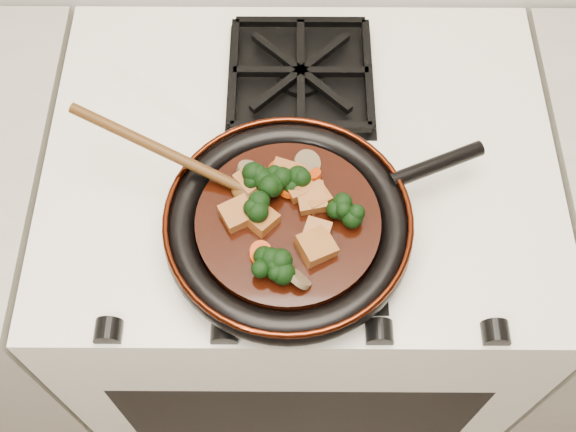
{
  "coord_description": "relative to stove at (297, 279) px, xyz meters",
  "views": [
    {
      "loc": [
        -0.02,
        1.09,
        1.79
      ],
      "look_at": [
        -0.02,
        1.55,
        0.97
      ],
      "focal_mm": 45.0,
      "sensor_mm": 36.0,
      "label": 1
    }
  ],
  "objects": [
    {
      "name": "braising_sauce",
      "position": [
        -0.02,
        -0.14,
        0.5
      ],
      "size": [
        0.25,
        0.25,
        0.02
      ],
      "primitive_type": "cylinder",
      "color": "black",
      "rests_on": "skillet"
    },
    {
      "name": "mushroom_slice_1",
      "position": [
        -0.07,
        -0.07,
        0.52
      ],
      "size": [
        0.05,
        0.05,
        0.02
      ],
      "primitive_type": "cylinder",
      "rotation": [
        0.47,
        0.0,
        2.27
      ],
      "color": "brown",
      "rests_on": "braising_sauce"
    },
    {
      "name": "broccoli_floret_1",
      "position": [
        0.06,
        -0.14,
        0.52
      ],
      "size": [
        0.09,
        0.08,
        0.07
      ],
      "primitive_type": null,
      "rotation": [
        -0.11,
        -0.21,
        1.07
      ],
      "color": "black",
      "rests_on": "braising_sauce"
    },
    {
      "name": "tofu_cube_2",
      "position": [
        -0.02,
        -0.08,
        0.52
      ],
      "size": [
        0.05,
        0.05,
        0.03
      ],
      "primitive_type": "cube",
      "rotation": [
        0.02,
        -0.12,
        2.88
      ],
      "color": "brown",
      "rests_on": "braising_sauce"
    },
    {
      "name": "burner_grate_back",
      "position": [
        0.0,
        0.14,
        0.46
      ],
      "size": [
        0.23,
        0.23,
        0.03
      ],
      "primitive_type": null,
      "color": "black",
      "rests_on": "stove"
    },
    {
      "name": "tofu_cube_4",
      "position": [
        -0.0,
        -0.1,
        0.52
      ],
      "size": [
        0.05,
        0.05,
        0.02
      ],
      "primitive_type": "cube",
      "rotation": [
        -0.05,
        0.0,
        2.02
      ],
      "color": "brown",
      "rests_on": "braising_sauce"
    },
    {
      "name": "carrot_coin_2",
      "position": [
        -0.05,
        -0.19,
        0.51
      ],
      "size": [
        0.03,
        0.03,
        0.02
      ],
      "primitive_type": "cylinder",
      "rotation": [
        0.26,
        -0.13,
        0.0
      ],
      "color": "#BB3205",
      "rests_on": "braising_sauce"
    },
    {
      "name": "tofu_cube_1",
      "position": [
        -0.05,
        -0.15,
        0.52
      ],
      "size": [
        0.05,
        0.05,
        0.02
      ],
      "primitive_type": "cube",
      "rotation": [
        0.11,
        0.04,
        2.39
      ],
      "color": "brown",
      "rests_on": "braising_sauce"
    },
    {
      "name": "carrot_coin_1",
      "position": [
        -0.02,
        -0.1,
        0.51
      ],
      "size": [
        0.03,
        0.03,
        0.02
      ],
      "primitive_type": "cylinder",
      "rotation": [
        -0.35,
        0.2,
        0.0
      ],
      "color": "#BB3205",
      "rests_on": "braising_sauce"
    },
    {
      "name": "tofu_cube_6",
      "position": [
        0.02,
        -0.17,
        0.52
      ],
      "size": [
        0.04,
        0.05,
        0.02
      ],
      "primitive_type": "cube",
      "rotation": [
        -0.01,
        -0.11,
        1.25
      ],
      "color": "brown",
      "rests_on": "braising_sauce"
    },
    {
      "name": "broccoli_floret_0",
      "position": [
        -0.01,
        -0.09,
        0.52
      ],
      "size": [
        0.07,
        0.08,
        0.06
      ],
      "primitive_type": null,
      "rotation": [
        -0.18,
        -0.08,
        0.14
      ],
      "color": "black",
      "rests_on": "braising_sauce"
    },
    {
      "name": "tofu_cube_5",
      "position": [
        0.01,
        -0.12,
        0.52
      ],
      "size": [
        0.04,
        0.05,
        0.03
      ],
      "primitive_type": "cube",
      "rotation": [
        0.06,
        -0.09,
        0.17
      ],
      "color": "brown",
      "rests_on": "braising_sauce"
    },
    {
      "name": "mushroom_slice_0",
      "position": [
        -0.0,
        -0.23,
        0.52
      ],
      "size": [
        0.04,
        0.04,
        0.03
      ],
      "primitive_type": "cylinder",
      "rotation": [
        0.9,
        0.0,
        2.33
      ],
      "color": "brown",
      "rests_on": "braising_sauce"
    },
    {
      "name": "broccoli_floret_5",
      "position": [
        -0.04,
        -0.1,
        0.52
      ],
      "size": [
        0.08,
        0.07,
        0.07
      ],
      "primitive_type": null,
      "rotation": [
        0.23,
        -0.02,
        1.69
      ],
      "color": "black",
      "rests_on": "braising_sauce"
    },
    {
      "name": "broccoli_floret_3",
      "position": [
        -0.06,
        -0.13,
        0.52
      ],
      "size": [
        0.08,
        0.08,
        0.07
      ],
      "primitive_type": null,
      "rotation": [
        -0.11,
        0.08,
        1.92
      ],
      "color": "black",
      "rests_on": "braising_sauce"
    },
    {
      "name": "mushroom_slice_2",
      "position": [
        0.01,
        -0.06,
        0.52
      ],
      "size": [
        0.05,
        0.05,
        0.02
      ],
      "primitive_type": "cylinder",
      "rotation": [
        0.4,
        0.0,
        0.83
      ],
      "color": "brown",
      "rests_on": "braising_sauce"
    },
    {
      "name": "broccoli_floret_4",
      "position": [
        -0.04,
        -0.22,
        0.52
      ],
      "size": [
        0.08,
        0.08,
        0.06
      ],
      "primitive_type": null,
      "rotation": [
        0.2,
        0.0,
        1.18
      ],
      "color": "black",
      "rests_on": "braising_sauce"
    },
    {
      "name": "carrot_coin_0",
      "position": [
        0.01,
        -0.08,
        0.51
      ],
      "size": [
        0.03,
        0.03,
        0.02
      ],
      "primitive_type": "cylinder",
      "rotation": [
        -0.31,
        -0.14,
        0.0
      ],
      "color": "#BB3205",
      "rests_on": "braising_sauce"
    },
    {
      "name": "tofu_cube_3",
      "position": [
        0.02,
        -0.11,
        0.52
      ],
      "size": [
        0.05,
        0.05,
        0.02
      ],
      "primitive_type": "cube",
      "rotation": [
        -0.05,
        0.09,
        2.06
      ],
      "color": "brown",
      "rests_on": "braising_sauce"
    },
    {
      "name": "stove",
      "position": [
        0.0,
        0.0,
        0.0
      ],
      "size": [
        0.76,
        0.6,
        0.9
      ],
      "primitive_type": "cube",
      "color": "white",
      "rests_on": "ground"
    },
    {
      "name": "skillet",
      "position": [
        -0.02,
        -0.14,
        0.49
      ],
      "size": [
        0.44,
        0.33,
        0.05
      ],
      "rotation": [
        0.0,
        0.0,
        0.41
      ],
      "color": "black",
      "rests_on": "burner_grate_front"
    },
    {
      "name": "tofu_cube_7",
      "position": [
        0.02,
        -0.19,
        0.52
      ],
      "size": [
        0.06,
        0.06,
        0.03
      ],
      "primitive_type": "cube",
      "rotation": [
        0.03,
        0.12,
        0.48
      ],
      "color": "brown",
      "rests_on": "braising_sauce"
    },
    {
      "name": "broccoli_floret_2",
      "position": [
        -0.06,
        -0.09,
        0.52
      ],
      "size": [
        0.08,
        0.1,
        0.08
      ],
      "primitive_type": null,
      "rotation": [
        0.25,
        -0.22,
        0.66
      ],
      "color": "black",
      "rests_on": "braising_sauce"
    },
    {
      "name": "tofu_cube_0",
      "position": [
        -0.08,
        -0.14,
        0.52
      ],
      "size": [
        0.05,
        0.05,
        0.02
      ],
      "primitive_type": "cube",
      "rotation": [
        0.03,
        -0.03,
        0.49
      ],
      "color": "brown",
      "rests_on": "braising_sauce"
    },
    {
      "name": "tofu_cube_8",
      "position": [
        -0.07,
        -0.09,
        0.52
      ],
      "size": [
        0.05,
        0.05,
        0.02
      ],
      "primitive_type": "cube",
      "rotation": [
        -0.08,
        -0.03,
        2.24
      ],
      "color": "brown",
      "rests_on": "braising_sauce"
    },
    {
      "name": "carrot_coin_3",
      "position": [
        -0.03,
        -0.07,
        0.51
      ],
      "size": [
        0.03,
        0.03,
        0.02
      ],
      "primitive_type": "cylinder",
      "rotation": [
        0.11,
        -0.33,
        0.0
      ],
      "color": "#BB3205",
      "rests_on": "braising_sauce"
    },
    {
      "name": "wooden_spoon",
      "position": [
        -0.14,
        -0.08,
        0.53
      ],
      "size": [
        0.16,
        0.09,
        0.26
      ],
      "rotation": [
        0.0,
        0.0,
        2.77
      ],
      "color": "#4C2D10",
      "rests_on": "braising_sauce"
    },
    {
      "name": "carrot_coin_4",
      "position": [
        -0.05,
        -0.2,
        0.51
      ],
      "size": [
        0.03,
        0.03,
        0.02
      ],
      "primitive_type": "cylinder",
      "rotation": [
        0.28,
        0.23,
        0.0
      ],
      "color": "#BB3205",
      "rests_on": "braising_sauce"
    },
    {
      "name": "burner_grate_front",
      "position": [
        0.0,
        -0.14,
        0.46
      ],
      "size": [
        0.23,
        0.23,
        0.03
      ],
      "primitive_type": null,
      "color": "black",
      "rests_on": "stove"
    },
    {
      "name": "broccoli_floret_6",
      "position": [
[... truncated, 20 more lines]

